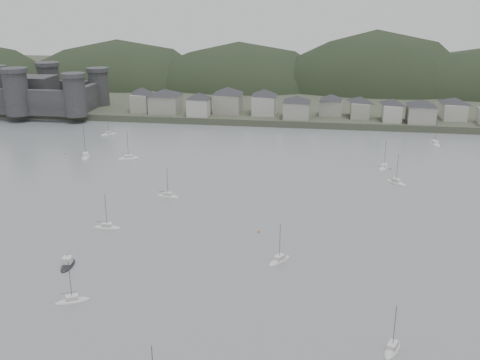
# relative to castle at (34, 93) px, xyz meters

# --- Properties ---
(ground) EXTENTS (900.00, 900.00, 0.00)m
(ground) POSITION_rel_castle_xyz_m (120.00, -179.80, -10.96)
(ground) COLOR slate
(ground) RESTS_ON ground
(far_shore_land) EXTENTS (900.00, 250.00, 3.00)m
(far_shore_land) POSITION_rel_castle_xyz_m (120.00, 115.20, -9.46)
(far_shore_land) COLOR #383D2D
(far_shore_land) RESTS_ON ground
(forested_ridge) EXTENTS (851.55, 103.94, 102.57)m
(forested_ridge) POSITION_rel_castle_xyz_m (124.83, 89.60, -22.25)
(forested_ridge) COLOR black
(forested_ridge) RESTS_ON ground
(castle) EXTENTS (66.00, 43.00, 20.00)m
(castle) POSITION_rel_castle_xyz_m (0.00, 0.00, 0.00)
(castle) COLOR #2E2D30
(castle) RESTS_ON far_shore_land
(waterfront_town) EXTENTS (451.48, 28.46, 12.92)m
(waterfront_town) POSITION_rel_castle_xyz_m (170.59, 3.54, -2.30)
(waterfront_town) COLOR gray
(waterfront_town) RESTS_ON far_shore_land
(moored_fleet) EXTENTS (253.37, 169.67, 12.73)m
(moored_fleet) POSITION_rel_castle_xyz_m (114.79, -115.96, -10.79)
(moored_fleet) COLOR silver
(moored_fleet) RESTS_ON ground
(motor_launch_far) EXTENTS (3.28, 7.06, 3.65)m
(motor_launch_far) POSITION_rel_castle_xyz_m (89.03, -152.79, -10.66)
(motor_launch_far) COLOR black
(motor_launch_far) RESTS_ON ground
(mooring_buoys) EXTENTS (183.77, 114.19, 0.70)m
(mooring_buoys) POSITION_rel_castle_xyz_m (126.09, -117.19, -10.81)
(mooring_buoys) COLOR #C16E40
(mooring_buoys) RESTS_ON ground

